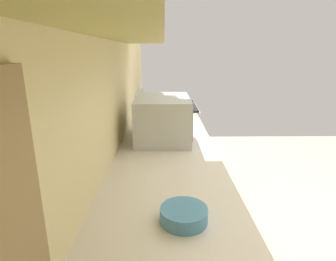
# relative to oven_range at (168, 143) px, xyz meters

# --- Properties ---
(wall_back) EXTENTS (3.93, 0.12, 2.84)m
(wall_back) POSITION_rel_oven_range_xyz_m (-1.36, 0.39, 0.96)
(wall_back) COLOR beige
(wall_back) RESTS_ON ground_plane
(counter_run) EXTENTS (2.95, 0.64, 0.89)m
(counter_run) POSITION_rel_oven_range_xyz_m (-1.79, 0.03, -0.01)
(counter_run) COLOR tan
(counter_run) RESTS_ON ground_plane
(oven_range) EXTENTS (0.64, 0.68, 1.07)m
(oven_range) POSITION_rel_oven_range_xyz_m (0.00, 0.00, 0.00)
(oven_range) COLOR #B7BABF
(oven_range) RESTS_ON ground_plane
(microwave) EXTENTS (0.51, 0.38, 0.30)m
(microwave) POSITION_rel_oven_range_xyz_m (-1.16, 0.05, 0.58)
(microwave) COLOR #B7BABF
(microwave) RESTS_ON counter_run
(bowl) EXTENTS (0.18, 0.18, 0.06)m
(bowl) POSITION_rel_oven_range_xyz_m (-2.15, -0.03, 0.46)
(bowl) COLOR #4C8CBF
(bowl) RESTS_ON counter_run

